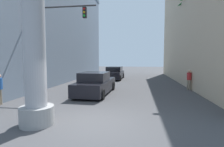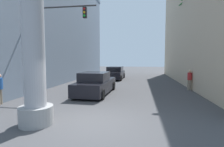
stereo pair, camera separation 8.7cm
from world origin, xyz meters
name	(u,v)px [view 1 (the left image)]	position (x,y,z in m)	size (l,w,h in m)	color
ground_plane	(121,85)	(0.00, 10.00, 0.00)	(86.45, 86.45, 0.00)	#424244
building_left	(41,23)	(-9.61, 12.70, 6.66)	(7.72, 27.30, 13.29)	slate
building_right	(222,12)	(9.61, 12.29, 7.05)	(7.70, 24.19, 14.07)	#C6B293
street_lamp	(207,29)	(6.05, 5.99, 4.46)	(2.63, 0.28, 7.37)	#59595E
traffic_light_mast	(45,33)	(-4.83, 5.15, 4.32)	(5.35, 0.32, 6.13)	#333333
car_lead	(96,84)	(-1.34, 5.52, 0.70)	(2.18, 5.14, 1.56)	black
car_far	(115,73)	(-1.29, 14.96, 0.74)	(2.10, 4.57, 1.56)	black
palm_tree_mid_left	(50,21)	(-6.78, 9.43, 6.13)	(2.66, 2.65, 9.39)	brown
palm_tree_mid_right	(191,31)	(6.68, 11.95, 5.21)	(3.20, 3.15, 8.70)	brown
pedestrian_mid_right	(189,78)	(5.65, 8.15, 0.94)	(0.42, 0.42, 1.62)	gray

